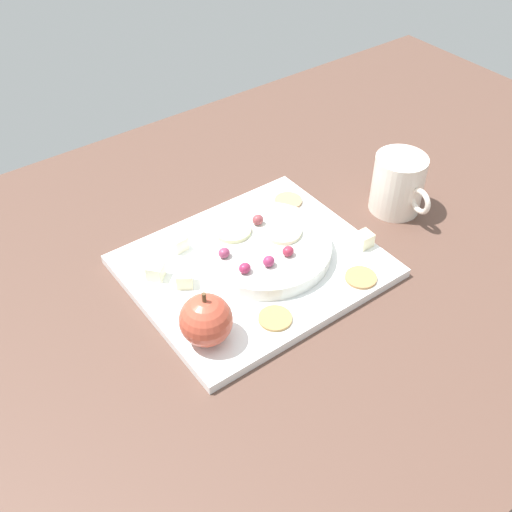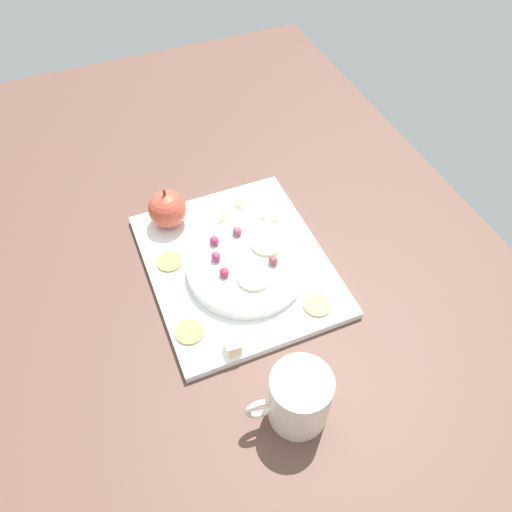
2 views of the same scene
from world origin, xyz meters
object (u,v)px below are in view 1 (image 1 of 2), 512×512
cheese_cube_1 (364,239)px  cup (398,184)px  grape_0 (258,220)px  grape_1 (285,253)px  apple_whole (206,320)px  grape_2 (245,268)px  cheese_cube_2 (184,279)px  cheese_cube_3 (178,243)px  grape_3 (269,261)px  cracker_2 (288,201)px  grape_4 (224,253)px  cracker_0 (275,318)px  apple_slice_1 (232,230)px  cracker_1 (361,278)px  serving_dish (263,247)px  cheese_cube_0 (156,271)px  apple_slice_0 (284,233)px  platter (254,266)px

cheese_cube_1 → cup: cup is taller
grape_0 → grape_1: (-1.17, -7.74, -0.05)cm
apple_whole → grape_2: bearing=28.5°
cheese_cube_2 → grape_0: size_ratio=1.30×
cheese_cube_3 → grape_3: 13.88cm
cracker_2 → grape_4: 17.64cm
cheese_cube_2 → grape_4: 6.30cm
grape_1 → cracker_0: bearing=-135.6°
cheese_cube_1 → apple_slice_1: apple_slice_1 is taller
cheese_cube_1 → grape_4: size_ratio=1.30×
cracker_1 → cup: 18.94cm
cracker_2 → apple_whole: bearing=-148.1°
serving_dish → grape_3: 5.20cm
grape_4 → cheese_cube_3: bearing=113.2°
cheese_cube_0 → cracker_0: size_ratio=0.50×
grape_0 → grape_4: (-7.76, -2.93, -0.07)cm
grape_0 → grape_3: size_ratio=1.00×
apple_slice_0 → grape_2: bearing=-162.3°
serving_dish → grape_0: (1.73, 3.57, 1.76)cm
grape_4 → cup: cup is taller
cheese_cube_3 → cheese_cube_1: bearing=-34.7°
cup → apple_slice_0: bearing=174.5°
cheese_cube_2 → grape_1: 13.78cm
cracker_0 → apple_slice_1: (4.08, 15.11, 2.12)cm
cheese_cube_1 → grape_1: bearing=165.8°
cracker_0 → grape_1: bearing=44.4°
cheese_cube_1 → grape_2: 18.40cm
platter → grape_3: grape_3 is taller
cheese_cube_3 → cheese_cube_0: bearing=-149.3°
serving_dish → grape_0: size_ratio=11.51×
platter → apple_slice_0: bearing=3.1°
serving_dish → cup: cup is taller
grape_2 → grape_3: (3.23, -0.87, 0.07)cm
cheese_cube_1 → cracker_1: cheese_cube_1 is taller
cracker_1 → cup: size_ratio=0.39×
grape_2 → apple_whole: bearing=-151.5°
apple_whole → cracker_0: (8.43, -2.49, -3.01)cm
cheese_cube_2 → grape_4: (6.07, -0.39, 1.65)cm
cheese_cube_2 → grape_4: grape_4 is taller
apple_slice_1 → cheese_cube_2: bearing=-162.1°
cheese_cube_2 → serving_dish: bearing=-4.9°
serving_dish → grape_3: bearing=-118.4°
cheese_cube_2 → grape_2: grape_2 is taller
cheese_cube_3 → grape_4: 7.87cm
cracker_2 → cheese_cube_1: bearing=-81.3°
grape_1 → cup: cup is taller
serving_dish → cracker_0: size_ratio=4.40×
cheese_cube_1 → cracker_1: bearing=-136.7°
cracker_1 → cracker_2: bearing=81.5°
cheese_cube_0 → cheese_cube_1: 29.25cm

